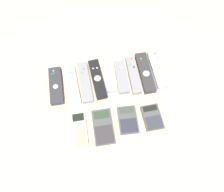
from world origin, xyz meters
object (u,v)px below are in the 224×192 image
(remote_5, at_px, (121,77))
(remote_6, at_px, (133,75))
(remote_1, at_px, (71,85))
(remote_2, at_px, (85,82))
(remote_3, at_px, (97,79))
(remote_4, at_px, (109,77))
(remote_7, at_px, (145,73))
(calculator_1, at_px, (103,127))
(remote_0, at_px, (56,86))
(remote_8, at_px, (158,69))
(calculator_0, at_px, (80,129))
(calculator_3, at_px, (152,117))
(calculator_2, at_px, (128,120))

(remote_5, xyz_separation_m, remote_6, (0.06, -0.00, 0.00))
(remote_1, xyz_separation_m, remote_2, (0.06, 0.00, -0.00))
(remote_1, relative_size, remote_3, 0.99)
(remote_2, relative_size, remote_3, 1.02)
(remote_4, bearing_deg, remote_5, -6.78)
(remote_1, height_order, remote_2, remote_1)
(remote_1, bearing_deg, remote_5, -2.99)
(remote_2, bearing_deg, remote_7, -1.74)
(remote_3, xyz_separation_m, remote_7, (0.23, -0.01, 0.00))
(remote_3, height_order, calculator_1, remote_3)
(remote_0, distance_m, remote_8, 0.48)
(remote_6, bearing_deg, calculator_0, -139.98)
(remote_6, bearing_deg, remote_5, -178.49)
(remote_8, distance_m, calculator_0, 0.46)
(remote_4, height_order, calculator_0, remote_4)
(calculator_3, bearing_deg, remote_8, 67.59)
(remote_1, distance_m, remote_5, 0.24)
(remote_0, bearing_deg, calculator_0, -69.74)
(remote_4, distance_m, calculator_2, 0.23)
(remote_6, relative_size, calculator_2, 1.59)
(remote_3, distance_m, calculator_2, 0.24)
(remote_0, height_order, remote_6, remote_0)
(remote_0, bearing_deg, remote_4, 0.93)
(remote_7, relative_size, remote_8, 1.04)
(calculator_2, bearing_deg, remote_6, 75.16)
(remote_4, height_order, calculator_3, remote_4)
(remote_4, bearing_deg, calculator_1, -103.99)
(remote_0, bearing_deg, remote_7, -0.36)
(remote_6, bearing_deg, calculator_2, -106.64)
(calculator_1, distance_m, calculator_3, 0.21)
(remote_7, distance_m, remote_8, 0.07)
(remote_1, bearing_deg, calculator_2, -47.15)
(remote_0, bearing_deg, remote_8, 0.70)
(remote_5, bearing_deg, remote_7, 3.65)
(calculator_0, bearing_deg, remote_0, 110.80)
(remote_2, relative_size, remote_7, 1.00)
(remote_3, bearing_deg, calculator_1, -96.28)
(calculator_3, bearing_deg, remote_3, 130.46)
(calculator_2, height_order, calculator_3, calculator_2)
(remote_8, bearing_deg, remote_5, -176.76)
(remote_5, bearing_deg, calculator_1, -116.06)
(remote_3, height_order, remote_8, remote_3)
(remote_3, height_order, calculator_3, remote_3)
(remote_2, height_order, remote_8, remote_8)
(remote_2, bearing_deg, remote_8, -0.29)
(remote_5, xyz_separation_m, calculator_0, (-0.22, -0.22, -0.00))
(remote_0, distance_m, remote_1, 0.07)
(remote_0, height_order, remote_2, remote_0)
(remote_1, distance_m, calculator_0, 0.22)
(remote_8, distance_m, calculator_1, 0.38)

